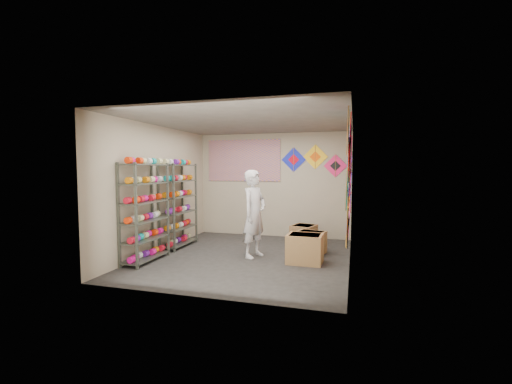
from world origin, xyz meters
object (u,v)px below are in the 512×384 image
(carton_b, at_px, (311,242))
(shopkeeper, at_px, (254,214))
(carton_c, at_px, (304,235))
(carton_a, at_px, (305,249))
(shelf_rack_front, at_px, (145,212))
(shelf_rack_back, at_px, (179,205))

(carton_b, bearing_deg, shopkeeper, -134.09)
(shopkeeper, relative_size, carton_c, 3.25)
(carton_b, xyz_separation_m, carton_c, (-0.25, 0.70, 0.01))
(carton_a, xyz_separation_m, carton_b, (0.02, 0.77, -0.04))
(carton_b, distance_m, carton_c, 0.74)
(carton_c, bearing_deg, carton_b, -54.45)
(shelf_rack_front, relative_size, carton_b, 3.38)
(shelf_rack_front, xyz_separation_m, shopkeeper, (1.91, 0.90, -0.07))
(shelf_rack_front, bearing_deg, shopkeeper, 25.29)
(shelf_rack_front, xyz_separation_m, carton_c, (2.73, 2.21, -0.71))
(shelf_rack_back, relative_size, carton_a, 2.91)
(shelf_rack_front, bearing_deg, carton_c, 39.03)
(shopkeeper, height_order, carton_b, shopkeeper)
(shelf_rack_back, height_order, shopkeeper, shelf_rack_back)
(shopkeeper, xyz_separation_m, carton_c, (0.82, 1.31, -0.64))
(shelf_rack_back, relative_size, shopkeeper, 1.08)
(shelf_rack_back, distance_m, carton_c, 2.97)
(shelf_rack_front, xyz_separation_m, carton_b, (2.98, 1.52, -0.72))
(shelf_rack_front, height_order, carton_b, shelf_rack_front)
(carton_a, bearing_deg, carton_c, 100.29)
(shopkeeper, relative_size, carton_b, 3.13)
(carton_c, bearing_deg, shopkeeper, -105.92)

